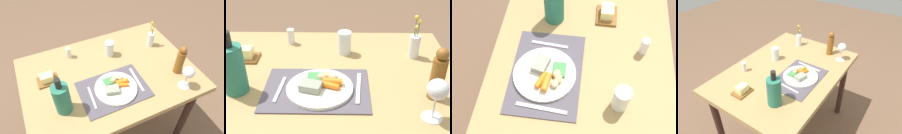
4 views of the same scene
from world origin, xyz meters
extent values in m
plane|color=brown|center=(0.00, 0.00, 0.00)|extent=(8.00, 8.00, 0.00)
cube|color=tan|center=(0.00, 0.00, 0.72)|extent=(1.16, 0.81, 0.04)
cylinder|color=#35201B|center=(0.51, -0.33, 0.35)|extent=(0.06, 0.06, 0.70)
cylinder|color=#35201B|center=(-0.51, 0.33, 0.35)|extent=(0.06, 0.06, 0.70)
cylinder|color=#35201B|center=(0.51, 0.33, 0.35)|extent=(0.06, 0.06, 0.70)
cube|color=#514A54|center=(-0.03, -0.15, 0.74)|extent=(0.43, 0.30, 0.01)
cylinder|color=silver|center=(-0.02, -0.15, 0.75)|extent=(0.27, 0.27, 0.01)
cube|color=gray|center=(-0.05, -0.17, 0.77)|extent=(0.10, 0.08, 0.03)
cylinder|color=orange|center=(0.02, -0.16, 0.77)|extent=(0.08, 0.05, 0.02)
cylinder|color=orange|center=(0.03, -0.13, 0.77)|extent=(0.08, 0.04, 0.03)
ellipsoid|color=#DCAB82|center=(-0.01, -0.10, 0.77)|extent=(0.04, 0.03, 0.03)
ellipsoid|color=#D9BC6F|center=(0.01, -0.09, 0.77)|extent=(0.04, 0.03, 0.03)
ellipsoid|color=tan|center=(0.03, -0.10, 0.77)|extent=(0.04, 0.03, 0.03)
cube|color=#408949|center=(-0.04, -0.09, 0.77)|extent=(0.07, 0.06, 0.01)
cube|color=silver|center=(-0.18, -0.15, 0.75)|extent=(0.03, 0.17, 0.00)
cube|color=silver|center=(0.14, -0.14, 0.75)|extent=(0.03, 0.21, 0.00)
cylinder|color=silver|center=(0.41, 0.14, 0.79)|extent=(0.05, 0.05, 0.11)
cylinder|color=#3F7233|center=(0.41, 0.13, 0.82)|extent=(0.00, 0.00, 0.16)
sphere|color=yellow|center=(0.41, 0.13, 0.90)|extent=(0.02, 0.02, 0.02)
cylinder|color=#3F7233|center=(0.41, 0.14, 0.84)|extent=(0.00, 0.00, 0.20)
sphere|color=yellow|center=(0.41, 0.14, 0.94)|extent=(0.02, 0.02, 0.02)
cylinder|color=#3F7233|center=(0.42, 0.14, 0.83)|extent=(0.00, 0.00, 0.19)
sphere|color=yellow|center=(0.42, 0.14, 0.92)|extent=(0.02, 0.02, 0.02)
cylinder|color=silver|center=(0.08, 0.17, 0.80)|extent=(0.07, 0.07, 0.11)
cylinder|color=silver|center=(0.08, 0.17, 0.77)|extent=(0.06, 0.06, 0.06)
cylinder|color=white|center=(-0.20, 0.27, 0.78)|extent=(0.04, 0.04, 0.08)
cylinder|color=#29745C|center=(-0.35, -0.16, 0.84)|extent=(0.09, 0.09, 0.20)
cylinder|color=black|center=(-0.35, -0.16, 0.97)|extent=(0.03, 0.03, 0.06)
cylinder|color=white|center=(0.39, -0.31, 0.74)|extent=(0.07, 0.07, 0.00)
cylinder|color=white|center=(0.39, -0.31, 0.79)|extent=(0.01, 0.01, 0.09)
sphere|color=white|center=(0.39, -0.31, 0.86)|extent=(0.07, 0.07, 0.07)
cube|color=brown|center=(-0.40, 0.10, 0.74)|extent=(0.13, 0.10, 0.01)
cube|color=#F5E896|center=(-0.40, 0.10, 0.78)|extent=(0.08, 0.06, 0.05)
cylinder|color=brown|center=(0.43, -0.18, 0.82)|extent=(0.05, 0.05, 0.17)
sphere|color=brown|center=(0.43, -0.18, 0.93)|extent=(0.05, 0.05, 0.05)
camera|label=1|loc=(-0.38, -0.87, 1.77)|focal=32.86mm
camera|label=2|loc=(0.07, -1.09, 1.43)|focal=46.05mm
camera|label=3|loc=(0.56, 0.01, 1.74)|focal=43.47mm
camera|label=4|loc=(-1.10, -0.79, 1.71)|focal=32.86mm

